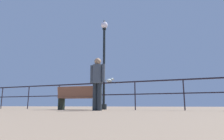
{
  "coord_description": "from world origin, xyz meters",
  "views": [
    {
      "loc": [
        3.53,
        2.76,
        0.17
      ],
      "look_at": [
        1.0,
        9.36,
        1.5
      ],
      "focal_mm": 30.29,
      "sensor_mm": 36.0,
      "label": 1
    }
  ],
  "objects_px": {
    "lamppost_center": "(104,55)",
    "person_by_bench": "(97,80)",
    "bench_near_left": "(78,97)",
    "seagull_on_rail": "(110,80)"
  },
  "relations": [
    {
      "from": "bench_near_left",
      "to": "person_by_bench",
      "type": "bearing_deg",
      "value": -31.04
    },
    {
      "from": "person_by_bench",
      "to": "lamppost_center",
      "type": "bearing_deg",
      "value": 106.54
    },
    {
      "from": "person_by_bench",
      "to": "seagull_on_rail",
      "type": "xyz_separation_m",
      "value": [
        -0.13,
        1.42,
        0.17
      ]
    },
    {
      "from": "bench_near_left",
      "to": "seagull_on_rail",
      "type": "xyz_separation_m",
      "value": [
        1.02,
        0.72,
        0.68
      ]
    },
    {
      "from": "bench_near_left",
      "to": "seagull_on_rail",
      "type": "bearing_deg",
      "value": 35.25
    },
    {
      "from": "person_by_bench",
      "to": "seagull_on_rail",
      "type": "relative_size",
      "value": 5.21
    },
    {
      "from": "lamppost_center",
      "to": "person_by_bench",
      "type": "distance_m",
      "value": 2.22
    },
    {
      "from": "lamppost_center",
      "to": "person_by_bench",
      "type": "bearing_deg",
      "value": -73.46
    },
    {
      "from": "bench_near_left",
      "to": "lamppost_center",
      "type": "bearing_deg",
      "value": 57.36
    },
    {
      "from": "bench_near_left",
      "to": "lamppost_center",
      "type": "distance_m",
      "value": 2.19
    }
  ]
}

